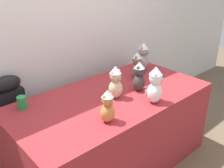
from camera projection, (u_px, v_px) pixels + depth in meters
wall_back at (65, 28)px, 2.69m from camera, size 7.00×0.08×2.60m
display_table at (112, 131)px, 2.57m from camera, size 1.91×0.96×0.79m
instrument_case at (13, 124)px, 2.49m from camera, size 0.28×0.13×1.00m
teddy_bear_snow at (155, 85)px, 2.23m from camera, size 0.20×0.19×0.33m
teddy_bear_ash at (143, 57)px, 2.96m from camera, size 0.16×0.14×0.32m
teddy_bear_mocha at (137, 65)px, 2.74m from camera, size 0.16×0.15×0.28m
teddy_bear_charcoal at (139, 77)px, 2.45m from camera, size 0.16×0.15×0.29m
teddy_bear_sand at (116, 83)px, 2.31m from camera, size 0.14×0.13×0.31m
teddy_bear_ginger at (108, 106)px, 1.95m from camera, size 0.12×0.11×0.27m
party_cup_green at (22, 103)px, 2.17m from camera, size 0.08×0.08×0.11m
name_card_front_left at (147, 92)px, 2.42m from camera, size 0.07×0.02×0.05m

